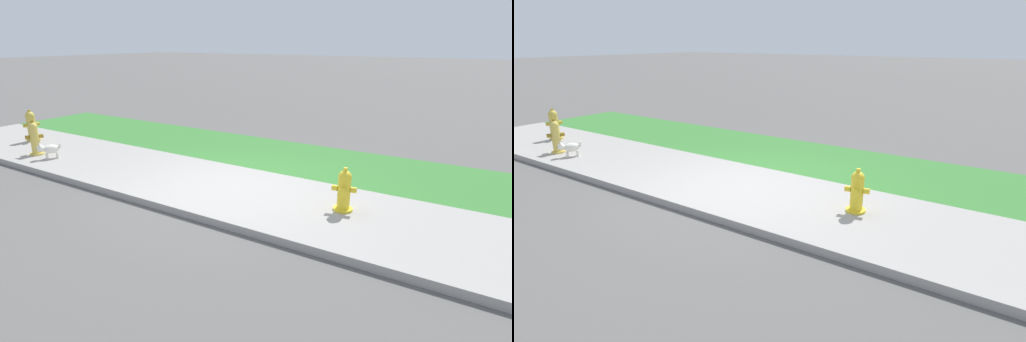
% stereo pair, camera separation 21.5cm
% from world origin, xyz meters
% --- Properties ---
extents(ground_plane, '(120.00, 120.00, 0.00)m').
position_xyz_m(ground_plane, '(0.00, 0.00, 0.00)').
color(ground_plane, '#5B5956').
extents(sidewalk_pavement, '(18.00, 2.38, 0.01)m').
position_xyz_m(sidewalk_pavement, '(0.00, 0.00, 0.01)').
color(sidewalk_pavement, '#9E9993').
rests_on(sidewalk_pavement, ground).
extents(grass_verge, '(18.00, 2.48, 0.01)m').
position_xyz_m(grass_verge, '(0.00, 2.43, 0.00)').
color(grass_verge, '#387A33').
rests_on(grass_verge, ground).
extents(street_curb, '(18.00, 0.16, 0.12)m').
position_xyz_m(street_curb, '(0.00, -1.27, 0.06)').
color(street_curb, '#9E9993').
rests_on(street_curb, ground).
extents(fire_hydrant_by_grass_verge, '(0.38, 0.40, 0.83)m').
position_xyz_m(fire_hydrant_by_grass_verge, '(-6.41, 0.19, 0.40)').
color(fire_hydrant_by_grass_verge, gold).
rests_on(fire_hydrant_by_grass_verge, ground).
extents(fire_hydrant_mid_block, '(0.39, 0.36, 0.70)m').
position_xyz_m(fire_hydrant_mid_block, '(2.07, 0.15, 0.33)').
color(fire_hydrant_mid_block, yellow).
rests_on(fire_hydrant_mid_block, ground).
extents(fire_hydrant_across_street, '(0.35, 0.37, 0.81)m').
position_xyz_m(fire_hydrant_across_street, '(-5.06, -0.53, 0.39)').
color(fire_hydrant_across_street, gold).
rests_on(fire_hydrant_across_street, ground).
extents(small_white_dog, '(0.36, 0.45, 0.39)m').
position_xyz_m(small_white_dog, '(-4.49, -0.56, 0.22)').
color(small_white_dog, silver).
rests_on(small_white_dog, ground).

